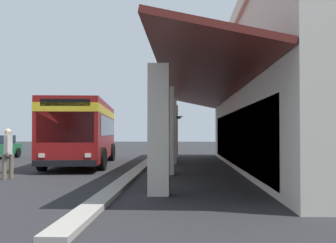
# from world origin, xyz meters

# --- Properties ---
(ground) EXTENTS (120.00, 120.00, 0.00)m
(ground) POSITION_xyz_m (0.00, 8.00, 0.00)
(ground) COLOR #262628
(curb_strip) EXTENTS (27.97, 0.50, 0.12)m
(curb_strip) POSITION_xyz_m (1.37, 4.28, 0.06)
(curb_strip) COLOR #9E998E
(curb_strip) RESTS_ON ground
(transit_bus) EXTENTS (11.40, 3.65, 3.34)m
(transit_bus) POSITION_xyz_m (-1.01, 1.03, 1.85)
(transit_bus) COLOR maroon
(transit_bus) RESTS_ON ground
(pedestrian) EXTENTS (0.67, 0.45, 1.78)m
(pedestrian) POSITION_xyz_m (6.33, 0.05, 1.01)
(pedestrian) COLOR #726651
(pedestrian) RESTS_ON ground
(potted_palm) EXTENTS (1.63, 1.58, 2.67)m
(potted_palm) POSITION_xyz_m (-3.99, 5.30, 0.65)
(potted_palm) COLOR #4C4742
(potted_palm) RESTS_ON ground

